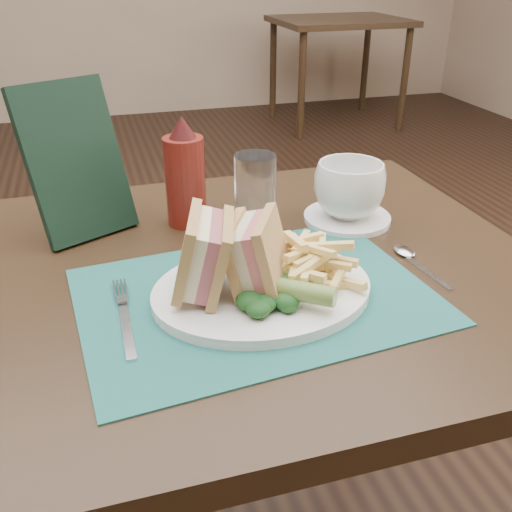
{
  "coord_description": "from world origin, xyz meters",
  "views": [
    {
      "loc": [
        -0.19,
        -1.22,
        1.16
      ],
      "look_at": [
        0.0,
        -0.56,
        0.8
      ],
      "focal_mm": 40.0,
      "sensor_mm": 36.0,
      "label": 1
    }
  ],
  "objects_px": {
    "plate": "(262,291)",
    "sandwich_half_b": "(241,251)",
    "saucer": "(347,218)",
    "table_bg_right": "(336,73)",
    "ketchup_bottle": "(185,171)",
    "coffee_cup": "(349,190)",
    "check_presenter": "(75,161)",
    "sandwich_half_a": "(187,254)",
    "drinking_glass": "(255,194)",
    "table_main": "(245,446)",
    "placemat": "(255,296)"
  },
  "relations": [
    {
      "from": "plate",
      "to": "saucer",
      "type": "xyz_separation_m",
      "value": [
        0.21,
        0.2,
        -0.0
      ]
    },
    {
      "from": "placemat",
      "to": "table_bg_right",
      "type": "bearing_deg",
      "value": 64.48
    },
    {
      "from": "sandwich_half_b",
      "to": "ketchup_bottle",
      "type": "xyz_separation_m",
      "value": [
        -0.03,
        0.26,
        0.02
      ]
    },
    {
      "from": "drinking_glass",
      "to": "sandwich_half_a",
      "type": "bearing_deg",
      "value": -127.42
    },
    {
      "from": "saucer",
      "to": "sandwich_half_b",
      "type": "bearing_deg",
      "value": -142.1
    },
    {
      "from": "sandwich_half_a",
      "to": "coffee_cup",
      "type": "bearing_deg",
      "value": 45.42
    },
    {
      "from": "table_bg_right",
      "to": "saucer",
      "type": "height_order",
      "value": "saucer"
    },
    {
      "from": "sandwich_half_a",
      "to": "check_presenter",
      "type": "bearing_deg",
      "value": 130.35
    },
    {
      "from": "plate",
      "to": "drinking_glass",
      "type": "bearing_deg",
      "value": 73.34
    },
    {
      "from": "sandwich_half_a",
      "to": "check_presenter",
      "type": "relative_size",
      "value": 0.44
    },
    {
      "from": "drinking_glass",
      "to": "sandwich_half_b",
      "type": "bearing_deg",
      "value": -111.46
    },
    {
      "from": "check_presenter",
      "to": "table_main",
      "type": "bearing_deg",
      "value": -66.5
    },
    {
      "from": "table_main",
      "to": "table_bg_right",
      "type": "bearing_deg",
      "value": 63.95
    },
    {
      "from": "sandwich_half_a",
      "to": "sandwich_half_b",
      "type": "bearing_deg",
      "value": 10.53
    },
    {
      "from": "sandwich_half_a",
      "to": "saucer",
      "type": "xyz_separation_m",
      "value": [
        0.31,
        0.18,
        -0.07
      ]
    },
    {
      "from": "table_bg_right",
      "to": "drinking_glass",
      "type": "distance_m",
      "value": 3.57
    },
    {
      "from": "table_main",
      "to": "drinking_glass",
      "type": "relative_size",
      "value": 6.92
    },
    {
      "from": "saucer",
      "to": "coffee_cup",
      "type": "bearing_deg",
      "value": 0.0
    },
    {
      "from": "table_bg_right",
      "to": "plate",
      "type": "relative_size",
      "value": 3.0
    },
    {
      "from": "drinking_glass",
      "to": "check_presenter",
      "type": "xyz_separation_m",
      "value": [
        -0.27,
        0.08,
        0.06
      ]
    },
    {
      "from": "ketchup_bottle",
      "to": "coffee_cup",
      "type": "bearing_deg",
      "value": -14.58
    },
    {
      "from": "saucer",
      "to": "check_presenter",
      "type": "relative_size",
      "value": 0.6
    },
    {
      "from": "plate",
      "to": "sandwich_half_b",
      "type": "xyz_separation_m",
      "value": [
        -0.03,
        0.01,
        0.06
      ]
    },
    {
      "from": "table_bg_right",
      "to": "sandwich_half_a",
      "type": "height_order",
      "value": "sandwich_half_a"
    },
    {
      "from": "placemat",
      "to": "coffee_cup",
      "type": "height_order",
      "value": "coffee_cup"
    },
    {
      "from": "plate",
      "to": "saucer",
      "type": "height_order",
      "value": "plate"
    },
    {
      "from": "table_bg_right",
      "to": "ketchup_bottle",
      "type": "relative_size",
      "value": 4.84
    },
    {
      "from": "placemat",
      "to": "plate",
      "type": "relative_size",
      "value": 1.55
    },
    {
      "from": "table_bg_right",
      "to": "sandwich_half_a",
      "type": "bearing_deg",
      "value": -116.8
    },
    {
      "from": "plate",
      "to": "saucer",
      "type": "relative_size",
      "value": 2.0
    },
    {
      "from": "table_bg_right",
      "to": "sandwich_half_b",
      "type": "relative_size",
      "value": 8.75
    },
    {
      "from": "table_bg_right",
      "to": "drinking_glass",
      "type": "bearing_deg",
      "value": -116.08
    },
    {
      "from": "table_bg_right",
      "to": "ketchup_bottle",
      "type": "xyz_separation_m",
      "value": [
        -1.66,
        -3.12,
        0.47
      ]
    },
    {
      "from": "sandwich_half_a",
      "to": "coffee_cup",
      "type": "distance_m",
      "value": 0.36
    },
    {
      "from": "sandwich_half_b",
      "to": "check_presenter",
      "type": "bearing_deg",
      "value": 153.68
    },
    {
      "from": "plate",
      "to": "drinking_glass",
      "type": "relative_size",
      "value": 2.31
    },
    {
      "from": "drinking_glass",
      "to": "coffee_cup",
      "type": "bearing_deg",
      "value": -3.24
    },
    {
      "from": "coffee_cup",
      "to": "ketchup_bottle",
      "type": "height_order",
      "value": "ketchup_bottle"
    },
    {
      "from": "table_main",
      "to": "drinking_glass",
      "type": "distance_m",
      "value": 0.46
    },
    {
      "from": "table_bg_right",
      "to": "ketchup_bottle",
      "type": "bearing_deg",
      "value": -118.02
    },
    {
      "from": "plate",
      "to": "ketchup_bottle",
      "type": "height_order",
      "value": "ketchup_bottle"
    },
    {
      "from": "sandwich_half_a",
      "to": "saucer",
      "type": "relative_size",
      "value": 0.74
    },
    {
      "from": "plate",
      "to": "drinking_glass",
      "type": "xyz_separation_m",
      "value": [
        0.05,
        0.21,
        0.06
      ]
    },
    {
      "from": "drinking_glass",
      "to": "saucer",
      "type": "bearing_deg",
      "value": -3.24
    },
    {
      "from": "plate",
      "to": "sandwich_half_a",
      "type": "xyz_separation_m",
      "value": [
        -0.1,
        0.01,
        0.06
      ]
    },
    {
      "from": "placemat",
      "to": "check_presenter",
      "type": "relative_size",
      "value": 1.87
    },
    {
      "from": "placemat",
      "to": "saucer",
      "type": "distance_m",
      "value": 0.3
    },
    {
      "from": "coffee_cup",
      "to": "check_presenter",
      "type": "height_order",
      "value": "check_presenter"
    },
    {
      "from": "table_main",
      "to": "saucer",
      "type": "relative_size",
      "value": 6.0
    },
    {
      "from": "sandwich_half_b",
      "to": "coffee_cup",
      "type": "xyz_separation_m",
      "value": [
        0.24,
        0.19,
        -0.01
      ]
    }
  ]
}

